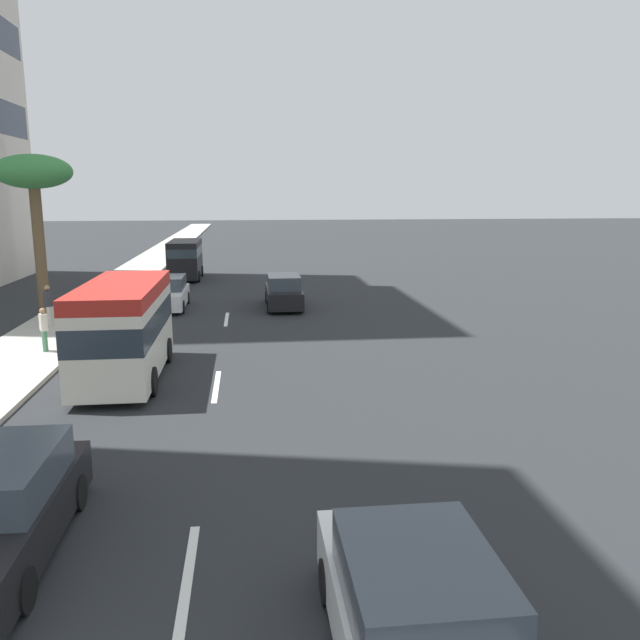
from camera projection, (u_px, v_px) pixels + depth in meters
name	position (u px, v px, depth m)	size (l,w,h in m)	color
ground_plane	(230.00, 298.00, 34.82)	(198.00, 198.00, 0.00)	#26282B
sidewalk_right	(99.00, 299.00, 34.02)	(162.00, 3.46, 0.15)	#B2ADA3
lane_stripe_near	(187.00, 582.00, 9.50)	(3.20, 0.16, 0.01)	silver
lane_stripe_mid	(216.00, 386.00, 19.07)	(3.20, 0.16, 0.01)	silver
lane_stripe_far	(227.00, 319.00, 29.10)	(3.20, 0.16, 0.01)	silver
minibus_lead	(124.00, 327.00, 19.56)	(6.34, 2.33, 3.02)	silver
car_third	(284.00, 292.00, 31.92)	(4.52, 1.79, 1.67)	black
van_fourth	(185.00, 257.00, 42.27)	(5.02, 2.08, 2.57)	black
car_fifth	(415.00, 612.00, 7.63)	(4.30, 1.96, 1.64)	white
car_sixth	(168.00, 293.00, 31.69)	(4.42, 1.79, 1.60)	white
pedestrian_near_lamp	(48.00, 303.00, 26.69)	(0.37, 0.31, 1.77)	beige
pedestrian_mid_block	(44.00, 328.00, 22.51)	(0.39, 0.35, 1.57)	#4C8C66
palm_tree	(34.00, 178.00, 27.25)	(3.26, 3.26, 7.19)	brown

